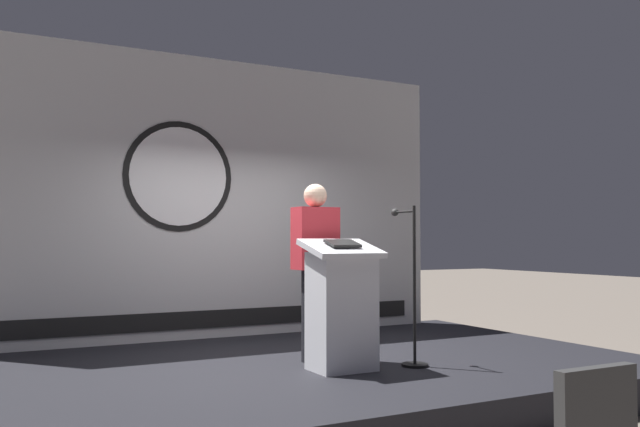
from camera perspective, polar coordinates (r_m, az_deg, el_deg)
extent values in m
plane|color=#6B6056|center=(6.44, -2.36, -15.03)|extent=(40.00, 40.00, 0.00)
cube|color=black|center=(6.40, -2.36, -13.73)|extent=(6.40, 4.00, 0.30)
cube|color=silver|center=(8.00, -8.08, 1.32)|extent=(5.58, 0.10, 3.24)
cylinder|color=black|center=(7.79, -11.82, 3.08)|extent=(1.25, 0.02, 1.25)
cylinder|color=white|center=(7.79, -11.81, 3.08)|extent=(1.11, 0.02, 1.11)
cube|color=black|center=(7.98, -7.99, -8.73)|extent=(5.02, 0.02, 0.20)
cube|color=silver|center=(5.92, 1.83, -8.20)|extent=(0.52, 0.40, 1.02)
cube|color=silver|center=(5.89, 1.83, -2.97)|extent=(0.64, 0.50, 0.17)
cube|color=black|center=(5.87, 1.92, -2.53)|extent=(0.28, 0.20, 0.07)
cylinder|color=black|center=(6.34, -0.40, -8.58)|extent=(0.26, 0.26, 0.85)
cube|color=red|center=(6.31, -0.40, -2.11)|extent=(0.40, 0.24, 0.58)
sphere|color=beige|center=(6.32, -0.40, 1.52)|extent=(0.22, 0.22, 0.22)
cylinder|color=black|center=(6.22, 8.00, -12.52)|extent=(0.24, 0.24, 0.02)
cylinder|color=black|center=(6.14, 7.97, -6.04)|extent=(0.03, 0.03, 1.43)
cylinder|color=black|center=(6.25, 7.11, 0.14)|extent=(0.02, 0.30, 0.02)
sphere|color=#262626|center=(6.38, 6.33, 0.09)|extent=(0.07, 0.07, 0.07)
cube|color=#333333|center=(3.20, 22.31, -15.76)|extent=(0.44, 0.06, 0.44)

